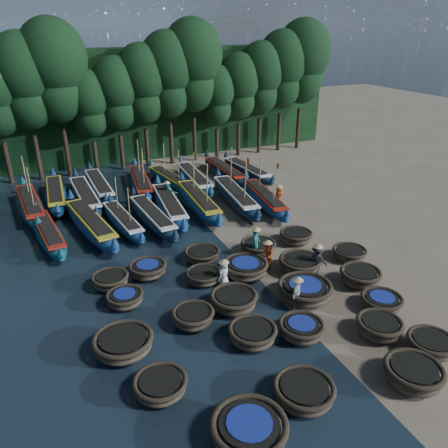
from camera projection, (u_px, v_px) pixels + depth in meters
name	position (u px, v px, depth m)	size (l,w,h in m)	color
ground	(246.00, 266.00, 23.61)	(120.00, 120.00, 0.00)	gray
foliage_wall	(134.00, 105.00, 41.00)	(40.00, 3.00, 10.00)	black
coracle_1	(249.00, 430.00, 13.48)	(2.73, 2.73, 0.82)	brown
coracle_2	(304.00, 392.00, 14.97)	(2.45, 2.45, 0.72)	brown
coracle_3	(413.00, 374.00, 15.68)	(2.16, 2.16, 0.81)	brown
coracle_4	(431.00, 344.00, 17.19)	(2.24, 2.24, 0.72)	brown
coracle_5	(161.00, 385.00, 15.27)	(2.31, 2.31, 0.67)	brown
coracle_6	(253.00, 334.00, 17.75)	(2.15, 2.15, 0.75)	brown
coracle_7	(301.00, 329.00, 18.05)	(2.34, 2.34, 0.73)	brown
coracle_8	(379.00, 327.00, 18.14)	(2.24, 2.24, 0.77)	brown
coracle_9	(381.00, 302.00, 19.88)	(2.29, 2.29, 0.67)	brown
coracle_10	(123.00, 343.00, 17.19)	(2.77, 2.77, 0.79)	brown
coracle_11	(193.00, 317.00, 18.78)	(2.03, 2.03, 0.75)	brown
coracle_12	(234.00, 300.00, 19.79)	(2.61, 2.61, 0.85)	brown
coracle_13	(305.00, 290.00, 20.53)	(2.85, 2.85, 0.85)	brown
coracle_14	(360.00, 276.00, 21.70)	(2.08, 2.08, 0.83)	brown
coracle_15	(125.00, 298.00, 20.11)	(1.75, 1.75, 0.68)	brown
coracle_16	(204.00, 276.00, 21.93)	(2.06, 2.06, 0.65)	brown
coracle_17	(245.00, 268.00, 22.44)	(2.53, 2.53, 0.83)	brown
coracle_18	(300.00, 264.00, 22.84)	(2.74, 2.74, 0.82)	brown
coracle_19	(349.00, 253.00, 24.15)	(1.90, 1.90, 0.63)	brown
coracle_20	(110.00, 280.00, 21.52)	(1.84, 1.84, 0.70)	brown
coracle_21	(148.00, 269.00, 22.42)	(1.97, 1.97, 0.75)	brown
coracle_22	(202.00, 255.00, 23.91)	(2.29, 2.29, 0.69)	brown
coracle_23	(258.00, 247.00, 24.73)	(2.03, 2.03, 0.72)	brown
coracle_24	(296.00, 236.00, 25.94)	(2.35, 2.35, 0.73)	brown
long_boat_1	(48.00, 234.00, 26.03)	(2.19, 7.72, 1.37)	#0F4958
long_boat_2	(91.00, 224.00, 27.09)	(2.92, 9.07, 1.61)	navy
long_boat_3	(123.00, 221.00, 27.81)	(2.02, 7.36, 3.14)	navy
long_boat_4	(152.00, 217.00, 28.25)	(1.99, 8.27, 1.46)	#0F2439
long_boat_5	(169.00, 205.00, 29.89)	(2.41, 8.85, 1.56)	navy
long_boat_6	(198.00, 201.00, 30.59)	(2.07, 8.90, 3.79)	navy
long_boat_7	(235.00, 197.00, 31.38)	(2.60, 9.10, 3.89)	#0F2439
long_boat_8	(264.00, 199.00, 31.15)	(2.63, 8.35, 3.58)	navy
long_boat_9	(31.00, 205.00, 29.92)	(2.19, 8.81, 3.75)	#0F4958
long_boat_10	(56.00, 195.00, 31.83)	(1.91, 8.60, 1.51)	navy
long_boat_11	(85.00, 196.00, 31.42)	(1.84, 9.02, 1.59)	#0F2439
long_boat_12	(99.00, 187.00, 33.42)	(1.65, 8.68, 1.53)	#0F2439
long_boat_13	(141.00, 183.00, 34.19)	(2.67, 8.71, 3.73)	navy
long_boat_14	(170.00, 180.00, 35.10)	(2.45, 7.65, 3.28)	#0F4958
long_boat_15	(194.00, 179.00, 35.09)	(2.07, 8.68, 1.53)	navy
long_boat_16	(225.00, 171.00, 36.95)	(1.48, 8.38, 1.47)	#0F2439
long_boat_17	(247.00, 171.00, 37.17)	(1.95, 8.00, 1.41)	#0F2439
fisherman_0	(224.00, 273.00, 21.33)	(0.87, 0.77, 1.69)	white
fisherman_1	(256.00, 242.00, 23.99)	(0.77, 0.78, 2.01)	#176264
fisherman_2	(267.00, 254.00, 22.96)	(0.83, 0.94, 1.82)	#BB4A18
fisherman_3	(317.00, 259.00, 22.51)	(1.18, 1.17, 1.84)	black
fisherman_4	(297.00, 293.00, 19.70)	(0.96, 0.89, 1.79)	white
fisherman_5	(167.00, 193.00, 31.31)	(1.43, 1.50, 1.90)	#176264
fisherman_6	(279.00, 195.00, 30.92)	(0.63, 0.84, 1.77)	#BB4A18
tree_3	(24.00, 80.00, 33.44)	(4.92, 4.92, 11.60)	black
tree_4	(54.00, 70.00, 34.02)	(5.34, 5.34, 12.58)	black
tree_5	(89.00, 103.00, 36.01)	(3.68, 3.68, 8.68)	black
tree_6	(116.00, 93.00, 36.59)	(4.09, 4.09, 9.65)	black
tree_7	(142.00, 83.00, 37.17)	(4.51, 4.51, 10.63)	black
tree_8	(168.00, 74.00, 37.75)	(4.92, 4.92, 11.60)	black
tree_9	(192.00, 65.00, 38.33)	(5.34, 5.34, 12.58)	black
tree_10	(217.00, 95.00, 40.31)	(3.68, 3.68, 8.68)	black
tree_11	(239.00, 86.00, 40.89)	(4.09, 4.09, 9.65)	black
tree_12	(261.00, 77.00, 41.47)	(4.51, 4.51, 10.63)	black
tree_13	(282.00, 69.00, 42.05)	(4.92, 4.92, 11.60)	black
tree_14	(303.00, 61.00, 42.63)	(5.34, 5.34, 12.58)	black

